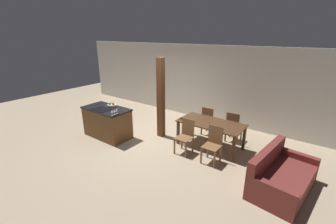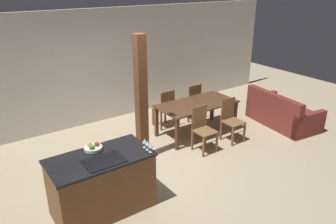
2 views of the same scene
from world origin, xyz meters
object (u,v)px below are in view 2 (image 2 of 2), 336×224
Objects in this scene: kitchen_island at (102,184)px; couch at (282,114)px; fruit_bowl at (93,148)px; wine_glass_far at (145,141)px; dining_table at (197,107)px; timber_post at (141,100)px; dining_chair_far_left at (165,108)px; wine_glass_near at (151,145)px; wine_glass_middle at (148,143)px; dining_chair_near_right at (231,119)px; dining_chair_near_left at (203,128)px; dining_chair_far_right at (192,101)px.

kitchen_island is 4.92m from couch.
fruit_bowl is 4.94m from couch.
fruit_bowl reaches higher than kitchen_island.
wine_glass_far reaches higher than kitchen_island.
dining_table is 2.20m from couch.
couch is 0.72× the size of timber_post.
timber_post is (-1.16, -0.93, 0.73)m from dining_chair_far_left.
timber_post reaches higher than kitchen_island.
wine_glass_near is 0.08m from wine_glass_middle.
dining_chair_far_left is 0.53× the size of couch.
timber_post is at bearing 63.04° from wine_glass_middle.
dining_chair_near_right is 1.00× the size of dining_chair_far_left.
dining_chair_near_left is 1.00× the size of dining_chair_far_right.
dining_chair_far_right is at bearing 90.00° from dining_chair_near_right.
fruit_bowl is at bearing -148.71° from timber_post.
kitchen_island is 9.81× the size of wine_glass_far.
wine_glass_far is 0.16× the size of dining_chair_near_right.
couch is at bearing -8.91° from timber_post.
kitchen_island is at bearing -169.73° from dining_chair_near_right.
dining_chair_far_right is (0.81, 0.00, 0.00)m from dining_chair_far_left.
dining_table is 1.92× the size of dining_chair_near_right.
timber_post is (-1.97, -0.93, 0.73)m from dining_chair_far_right.
wine_glass_far reaches higher than dining_chair_near_left.
timber_post reaches higher than fruit_bowl.
wine_glass_near reaches higher than couch.
kitchen_island reaches higher than dining_chair_near_left.
wine_glass_near is at bearing -90.00° from wine_glass_far.
dining_chair_near_left is at bearing 93.88° from couch.
dining_chair_near_right is at bearing 16.00° from wine_glass_far.
dining_chair_far_left is (2.48, 1.95, 0.02)m from kitchen_island.
timber_post is at bearing 61.42° from wine_glass_far.
kitchen_island is 1.83m from timber_post.
dining_chair_far_left is (-0.81, 1.35, 0.00)m from dining_chair_near_right.
couch is (4.89, 0.24, -0.70)m from fruit_bowl.
dining_table is at bearing 59.28° from dining_chair_near_left.
timber_post is at bearing 37.94° from kitchen_island.
timber_post is at bearing 25.17° from dining_chair_far_right.
dining_table is at bearing 9.00° from timber_post.
dining_table is at bearing 34.36° from wine_glass_middle.
dining_chair_near_left reaches higher than dining_table.
dining_chair_near_left is at bearing -20.25° from timber_post.
fruit_bowl reaches higher than dining_chair_near_left.
wine_glass_middle is at bearing -90.00° from wine_glass_far.
wine_glass_middle is 2.71m from dining_table.
fruit_bowl reaches higher than dining_table.
timber_post reaches higher than dining_chair_far_right.
dining_chair_near_left is at bearing 24.76° from wine_glass_middle.
kitchen_island is at bearing 154.43° from wine_glass_near.
wine_glass_far is at bearing -118.58° from timber_post.
kitchen_island is 3.15m from dining_table.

